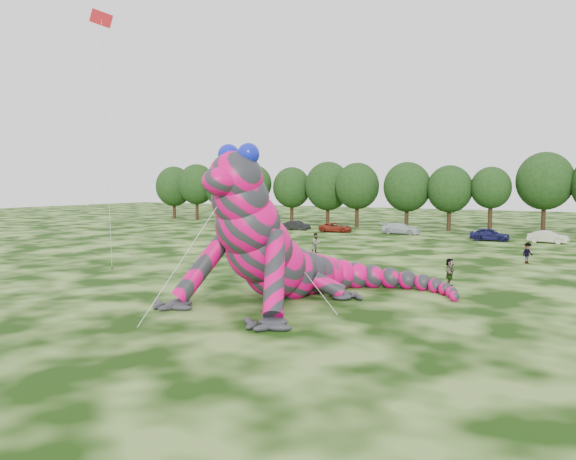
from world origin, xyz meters
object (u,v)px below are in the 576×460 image
(car_5, at_px, (548,237))
(tree_8, at_px, (449,198))
(inflatable_gecko, at_px, (288,223))
(tree_1, at_px, (197,192))
(tree_3, at_px, (254,194))
(tree_7, at_px, (407,196))
(tree_0, at_px, (174,192))
(spectator_2, at_px, (528,253))
(car_0, at_px, (249,222))
(car_3, at_px, (401,229))
(tree_10, at_px, (544,193))
(spectator_1, at_px, (316,243))
(spectator_0, at_px, (279,249))
(car_2, at_px, (336,227))
(car_1, at_px, (297,225))
(car_4, at_px, (490,234))
(flying_kite, at_px, (102,40))
(tree_4, at_px, (292,195))
(tree_2, at_px, (224,193))
(spectator_4, at_px, (256,232))
(spectator_5, at_px, (450,272))
(tree_6, at_px, (357,195))
(tree_9, at_px, (491,200))

(car_5, bearing_deg, tree_8, 61.15)
(inflatable_gecko, distance_m, tree_1, 68.80)
(tree_3, height_order, tree_7, tree_7)
(tree_0, relative_size, spectator_2, 5.50)
(car_0, height_order, spectator_2, spectator_2)
(tree_3, xyz_separation_m, car_0, (4.10, -7.91, -3.98))
(car_0, bearing_deg, car_3, -78.80)
(tree_1, bearing_deg, tree_10, 0.54)
(spectator_2, distance_m, spectator_1, 18.24)
(tree_0, bearing_deg, spectator_0, -40.51)
(tree_10, relative_size, car_2, 2.35)
(car_1, distance_m, car_3, 14.68)
(tree_1, xyz_separation_m, tree_10, (55.75, 0.53, 0.35))
(tree_7, height_order, spectator_1, tree_7)
(tree_3, xyz_separation_m, tree_8, (31.50, -0.08, -0.25))
(car_5, height_order, spectator_1, spectator_1)
(car_2, height_order, spectator_0, spectator_0)
(car_1, height_order, car_2, car_1)
(tree_8, xyz_separation_m, car_5, (13.15, -10.30, -3.80))
(car_4, relative_size, spectator_2, 2.50)
(tree_0, bearing_deg, car_0, -23.71)
(inflatable_gecko, distance_m, flying_kite, 19.26)
(inflatable_gecko, height_order, car_5, inflatable_gecko)
(tree_4, relative_size, spectator_0, 5.43)
(tree_0, xyz_separation_m, spectator_1, (45.27, -32.67, -3.81))
(spectator_1, bearing_deg, tree_2, 72.83)
(spectator_4, bearing_deg, car_4, -163.39)
(tree_4, height_order, car_2, tree_4)
(spectator_5, distance_m, spectator_0, 16.86)
(car_4, bearing_deg, tree_0, 73.71)
(car_4, distance_m, spectator_0, 28.10)
(tree_6, xyz_separation_m, spectator_1, (8.27, -30.12, -3.80))
(car_3, bearing_deg, car_0, 90.85)
(tree_0, relative_size, tree_4, 1.05)
(spectator_0, height_order, spectator_1, spectator_1)
(car_2, height_order, car_3, car_3)
(inflatable_gecko, distance_m, car_1, 46.19)
(inflatable_gecko, bearing_deg, tree_6, 116.64)
(tree_9, height_order, car_3, tree_9)
(tree_2, distance_m, car_5, 53.50)
(spectator_5, bearing_deg, tree_8, 11.18)
(car_1, relative_size, spectator_5, 2.16)
(flying_kite, bearing_deg, tree_9, 70.30)
(tree_1, distance_m, tree_4, 18.73)
(spectator_0, bearing_deg, inflatable_gecko, 13.86)
(spectator_2, bearing_deg, car_4, 50.97)
(tree_4, relative_size, car_4, 2.10)
(car_3, bearing_deg, inflatable_gecko, -170.15)
(car_4, bearing_deg, tree_6, 59.37)
(car_5, bearing_deg, tree_6, 78.55)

